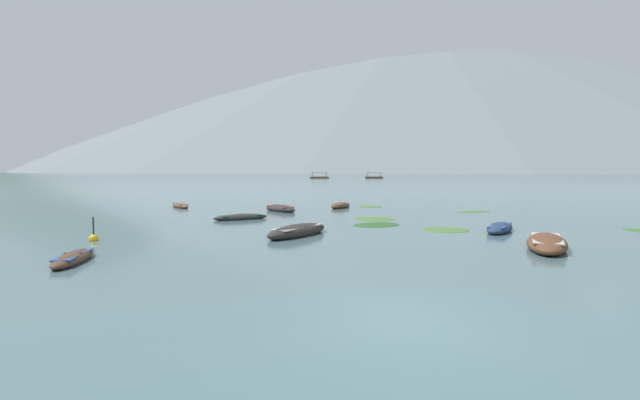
{
  "coord_description": "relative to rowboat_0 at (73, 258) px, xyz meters",
  "views": [
    {
      "loc": [
        -2.59,
        -8.93,
        2.98
      ],
      "look_at": [
        1.24,
        29.81,
        0.62
      ],
      "focal_mm": 26.8,
      "sensor_mm": 36.0,
      "label": 1
    }
  ],
  "objects": [
    {
      "name": "ground_plane",
      "position": [
        9.12,
        1492.74,
        -0.13
      ],
      "size": [
        6000.0,
        6000.0,
        0.0
      ],
      "primitive_type": "plane",
      "color": "slate"
    },
    {
      "name": "mountain_1",
      "position": [
        -631.4,
        1769.37,
        185.69
      ],
      "size": [
        1328.86,
        1328.86,
        371.64
      ],
      "primitive_type": "cone",
      "color": "#4C5B56",
      "rests_on": "ground"
    },
    {
      "name": "mountain_2",
      "position": [
        122.02,
        1653.16,
        184.48
      ],
      "size": [
        1296.29,
        1296.29,
        369.22
      ],
      "primitive_type": "cone",
      "color": "slate",
      "rests_on": "ground"
    },
    {
      "name": "mountain_3",
      "position": [
        513.09,
        1663.61,
        296.47
      ],
      "size": [
        2475.95,
        2475.95,
        593.2
      ],
      "primitive_type": "cone",
      "color": "slate",
      "rests_on": "ground"
    },
    {
      "name": "mountain_4",
      "position": [
        926.89,
        1581.17,
        232.78
      ],
      "size": [
        1523.82,
        1523.82,
        465.82
      ],
      "primitive_type": "cone",
      "color": "#4C5B56",
      "rests_on": "ground"
    },
    {
      "name": "mountain_5",
      "position": [
        1334.43,
        1673.88,
        307.26
      ],
      "size": [
        1559.53,
        1559.53,
        614.78
      ],
      "primitive_type": "cone",
      "color": "slate",
      "rests_on": "ground"
    },
    {
      "name": "rowboat_0",
      "position": [
        0.0,
        0.0,
        0.0
      ],
      "size": [
        0.98,
        3.26,
        0.42
      ],
      "color": "#4C3323",
      "rests_on": "ground"
    },
    {
      "name": "rowboat_1",
      "position": [
        17.01,
        1.08,
        0.07
      ],
      "size": [
        3.44,
        4.66,
        0.66
      ],
      "color": "brown",
      "rests_on": "ground"
    },
    {
      "name": "rowboat_2",
      "position": [
        7.06,
        19.35,
        0.06
      ],
      "size": [
        2.88,
        3.84,
        0.6
      ],
      "color": "#2D2826",
      "rests_on": "ground"
    },
    {
      "name": "rowboat_3",
      "position": [
        7.66,
        5.75,
        0.07
      ],
      "size": [
        3.64,
        4.37,
        0.66
      ],
      "color": "#2D2826",
      "rests_on": "ground"
    },
    {
      "name": "rowboat_4",
      "position": [
        -1.09,
        23.97,
        0.01
      ],
      "size": [
        2.34,
        3.59,
        0.45
      ],
      "color": "brown",
      "rests_on": "ground"
    },
    {
      "name": "rowboat_5",
      "position": [
        17.67,
        6.22,
        0.04
      ],
      "size": [
        2.96,
        3.56,
        0.54
      ],
      "color": "navy",
      "rests_on": "ground"
    },
    {
      "name": "rowboat_6",
      "position": [
        4.55,
        13.42,
        0.01
      ],
      "size": [
        3.58,
        2.38,
        0.44
      ],
      "color": "#2D2826",
      "rests_on": "ground"
    },
    {
      "name": "rowboat_7",
      "position": [
        12.0,
        22.06,
        0.04
      ],
      "size": [
        2.46,
        3.31,
        0.55
      ],
      "color": "#4C3323",
      "rests_on": "ground"
    },
    {
      "name": "ferry_0",
      "position": [
        25.73,
        181.03,
        0.31
      ],
      "size": [
        7.77,
        2.75,
        2.54
      ],
      "color": "brown",
      "rests_on": "ground"
    },
    {
      "name": "ferry_1",
      "position": [
        48.49,
        179.12,
        0.32
      ],
      "size": [
        7.51,
        4.38,
        2.54
      ],
      "color": "#4C3323",
      "rests_on": "ground"
    },
    {
      "name": "mooring_buoy",
      "position": [
        -1.12,
        4.94,
        -0.03
      ],
      "size": [
        0.4,
        0.4,
        1.15
      ],
      "color": "yellow",
      "rests_on": "ground"
    },
    {
      "name": "weed_patch_1",
      "position": [
        15.22,
        7.07,
        -0.13
      ],
      "size": [
        3.09,
        3.07,
        0.14
      ],
      "primitive_type": "ellipsoid",
      "rotation": [
        0.0,
        0.0,
        1.13
      ],
      "color": "#477033",
      "rests_on": "ground"
    },
    {
      "name": "weed_patch_2",
      "position": [
        12.77,
        12.82,
        -0.13
      ],
      "size": [
        3.61,
        3.58,
        0.14
      ],
      "primitive_type": "ellipsoid",
      "rotation": [
        0.0,
        0.0,
        2.49
      ],
      "color": "#477033",
      "rests_on": "ground"
    },
    {
      "name": "weed_patch_3",
      "position": [
        21.14,
        17.4,
        -0.13
      ],
      "size": [
        3.11,
        1.97,
        0.14
      ],
      "primitive_type": "ellipsoid",
      "rotation": [
        0.0,
        0.0,
        0.3
      ],
      "color": "#477033",
      "rests_on": "ground"
    },
    {
      "name": "weed_patch_4",
      "position": [
        12.21,
        9.64,
        -0.13
      ],
      "size": [
        3.75,
        3.63,
        0.14
      ],
      "primitive_type": "ellipsoid",
      "rotation": [
        0.0,
        0.0,
        0.66
      ],
      "color": "#2D5628",
      "rests_on": "ground"
    },
    {
      "name": "weed_patch_5",
      "position": [
        14.6,
        22.99,
        -0.13
      ],
      "size": [
        2.82,
        2.88,
        0.14
      ],
      "primitive_type": "ellipsoid",
      "rotation": [
        0.0,
        0.0,
        2.69
      ],
      "color": "#477033",
      "rests_on": "ground"
    }
  ]
}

